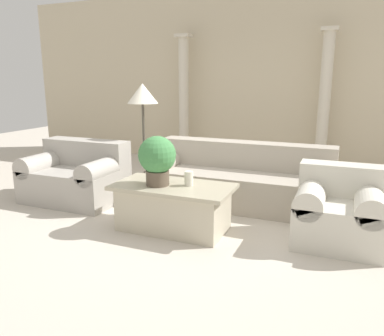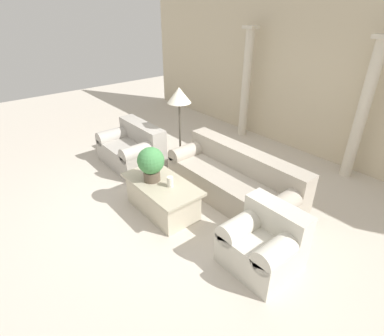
# 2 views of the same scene
# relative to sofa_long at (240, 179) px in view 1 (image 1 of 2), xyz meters

# --- Properties ---
(ground_plane) EXTENTS (16.00, 16.00, 0.00)m
(ground_plane) POSITION_rel_sofa_long_xyz_m (-0.40, -0.80, -0.32)
(ground_plane) COLOR beige
(wall_back) EXTENTS (10.00, 0.06, 3.20)m
(wall_back) POSITION_rel_sofa_long_xyz_m (-0.40, 2.44, 1.28)
(wall_back) COLOR beige
(wall_back) RESTS_ON ground_plane
(sofa_long) EXTENTS (2.31, 0.85, 0.78)m
(sofa_long) POSITION_rel_sofa_long_xyz_m (0.00, 0.00, 0.00)
(sofa_long) COLOR #ADA393
(sofa_long) RESTS_ON ground_plane
(loveseat) EXTENTS (1.24, 0.85, 0.78)m
(loveseat) POSITION_rel_sofa_long_xyz_m (-2.07, -0.67, 0.01)
(loveseat) COLOR #ADA79E
(loveseat) RESTS_ON ground_plane
(coffee_table) EXTENTS (1.27, 0.67, 0.49)m
(coffee_table) POSITION_rel_sofa_long_xyz_m (-0.43, -1.11, -0.07)
(coffee_table) COLOR beige
(coffee_table) RESTS_ON ground_plane
(potted_plant) EXTENTS (0.40, 0.40, 0.52)m
(potted_plant) POSITION_rel_sofa_long_xyz_m (-0.58, -1.17, 0.46)
(potted_plant) COLOR brown
(potted_plant) RESTS_ON coffee_table
(pillar_candle) EXTENTS (0.09, 0.09, 0.15)m
(pillar_candle) POSITION_rel_sofa_long_xyz_m (-0.27, -1.07, 0.25)
(pillar_candle) COLOR silver
(pillar_candle) RESTS_ON coffee_table
(floor_lamp) EXTENTS (0.42, 0.42, 1.53)m
(floor_lamp) POSITION_rel_sofa_long_xyz_m (-1.39, -0.02, 1.00)
(floor_lamp) COLOR #4C473D
(floor_lamp) RESTS_ON ground_plane
(column_left) EXTENTS (0.27, 0.27, 2.40)m
(column_left) POSITION_rel_sofa_long_xyz_m (-1.71, 2.10, 0.91)
(column_left) COLOR beige
(column_left) RESTS_ON ground_plane
(column_right) EXTENTS (0.27, 0.27, 2.40)m
(column_right) POSITION_rel_sofa_long_xyz_m (0.84, 2.10, 0.91)
(column_right) COLOR beige
(column_right) RESTS_ON ground_plane
(armchair) EXTENTS (0.81, 0.77, 0.75)m
(armchair) POSITION_rel_sofa_long_xyz_m (1.21, -0.79, 0.01)
(armchair) COLOR beige
(armchair) RESTS_ON ground_plane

